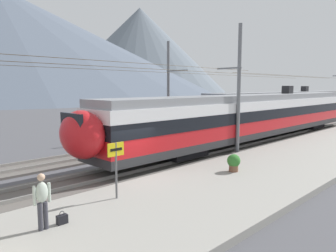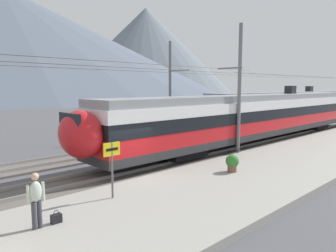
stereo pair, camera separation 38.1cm
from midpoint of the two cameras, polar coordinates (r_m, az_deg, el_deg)
name	(u,v)px [view 1 (the left image)]	position (r m, az deg, el deg)	size (l,w,h in m)	color
ground_plane	(132,181)	(15.60, -7.08, -9.64)	(400.00, 400.00, 0.00)	#4C4C51
platform_slab	(193,197)	(12.89, 3.65, -12.55)	(120.00, 6.38, 0.29)	gray
track_near	(116,174)	(16.62, -9.92, -8.41)	(120.00, 3.00, 0.28)	#5B5651
track_far	(72,159)	(20.45, -17.34, -5.71)	(120.00, 3.00, 0.28)	#5B5651
train_near_platform	(257,115)	(26.52, 15.20, 1.95)	(32.80, 2.99, 4.27)	#2D2D30
train_far_track	(286,105)	(42.04, 20.15, 3.55)	(32.82, 3.01, 4.27)	#2D2D30
catenary_mast_mid	(237,89)	(21.22, 11.80, 6.51)	(41.83, 1.89, 8.44)	slate
catenary_mast_far_side	(169,89)	(27.72, -0.13, 6.69)	(41.83, 2.38, 8.32)	slate
platform_sign	(116,158)	(12.08, -10.19, -5.59)	(0.70, 0.08, 2.12)	#59595B
passenger_walking	(42,199)	(10.25, -22.58, -11.87)	(0.53, 0.22, 1.69)	#383842
handbag_beside_passenger	(62,219)	(10.72, -19.40, -15.44)	(0.32, 0.18, 0.41)	black
potted_plant_platform_edge	(234,162)	(16.16, 10.99, -6.27)	(0.65, 0.65, 0.87)	brown
mountain_right_ridge	(140,51)	(275.17, -5.04, 13.28)	(142.65, 142.65, 69.31)	slate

